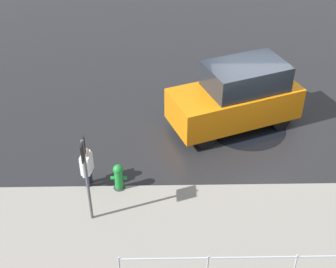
# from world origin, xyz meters

# --- Properties ---
(ground_plane) EXTENTS (60.00, 60.00, 0.00)m
(ground_plane) POSITION_xyz_m (0.00, 0.00, 0.00)
(ground_plane) COLOR black
(kerb_strip) EXTENTS (24.00, 3.20, 0.04)m
(kerb_strip) POSITION_xyz_m (0.00, 4.20, 0.02)
(kerb_strip) COLOR gray
(kerb_strip) RESTS_ON ground
(moving_hatchback) EXTENTS (4.25, 3.00, 2.06)m
(moving_hatchback) POSITION_xyz_m (0.51, -0.26, 1.03)
(moving_hatchback) COLOR orange
(moving_hatchback) RESTS_ON ground
(fire_hydrant) EXTENTS (0.42, 0.31, 0.80)m
(fire_hydrant) POSITION_xyz_m (3.94, 2.67, 0.40)
(fire_hydrant) COLOR #197A2D
(fire_hydrant) RESTS_ON ground
(pedestrian) EXTENTS (0.31, 0.56, 1.22)m
(pedestrian) POSITION_xyz_m (4.76, 2.49, 0.68)
(pedestrian) COLOR silver
(pedestrian) RESTS_ON ground
(sign_post) EXTENTS (0.07, 0.44, 2.40)m
(sign_post) POSITION_xyz_m (4.54, 3.73, 1.58)
(sign_post) COLOR #4C4C51
(sign_post) RESTS_ON ground
(puddle_patch) EXTENTS (2.44, 2.44, 0.01)m
(puddle_patch) POSITION_xyz_m (0.15, -0.07, 0.00)
(puddle_patch) COLOR black
(puddle_patch) RESTS_ON ground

